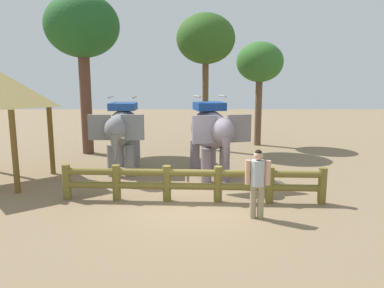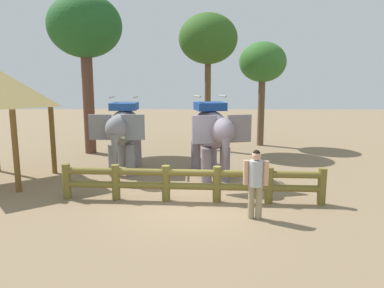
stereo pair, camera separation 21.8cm
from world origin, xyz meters
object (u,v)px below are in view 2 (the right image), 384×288
at_px(tourist_woman_in_black, 256,179).
at_px(tree_far_right, 85,29).
at_px(log_fence, 191,181).
at_px(tree_far_left, 263,64).
at_px(elephant_near_left, 124,130).
at_px(tree_back_center, 208,40).
at_px(elephant_center, 212,132).

distance_m(tourist_woman_in_black, tree_far_right, 11.44).
distance_m(log_fence, tree_far_left, 10.27).
xyz_separation_m(tree_far_left, tree_far_right, (-8.31, -2.08, 1.46)).
xyz_separation_m(elephant_near_left, tree_back_center, (3.24, 4.40, 3.63)).
distance_m(elephant_center, tree_far_left, 7.40).
bearing_deg(log_fence, tourist_woman_in_black, -38.85).
distance_m(log_fence, tree_far_right, 9.82).
xyz_separation_m(elephant_center, tree_far_left, (2.79, 6.37, 2.53)).
height_order(elephant_center, tree_back_center, tree_back_center).
distance_m(elephant_near_left, tree_far_right, 5.83).
bearing_deg(tree_far_left, elephant_near_left, -137.09).
xyz_separation_m(log_fence, elephant_near_left, (-2.57, 3.38, 1.00)).
relative_size(tree_back_center, tree_far_right, 0.90).
height_order(log_fence, tree_far_right, tree_far_right).
xyz_separation_m(elephant_center, tree_back_center, (0.00, 5.15, 3.58)).
bearing_deg(tree_back_center, tree_far_right, -171.12).
bearing_deg(tree_far_right, tree_back_center, 8.88).
relative_size(elephant_near_left, tree_far_right, 0.46).
bearing_deg(tree_back_center, elephant_center, -90.04).
distance_m(elephant_center, tree_far_right, 8.05).
bearing_deg(tree_far_right, tree_far_left, 14.03).
xyz_separation_m(log_fence, tree_far_left, (3.47, 8.98, 3.57)).
xyz_separation_m(tourist_woman_in_black, tree_back_center, (-0.96, 9.09, 4.19)).
height_order(tourist_woman_in_black, tree_far_left, tree_far_left).
xyz_separation_m(elephant_near_left, tourist_woman_in_black, (4.21, -4.70, -0.56)).
relative_size(log_fence, elephant_center, 2.19).
relative_size(tree_far_left, tree_far_right, 0.73).
relative_size(log_fence, tree_far_right, 1.06).
height_order(elephant_near_left, tree_far_right, tree_far_right).
bearing_deg(tourist_woman_in_black, tree_far_right, 128.21).
height_order(tree_far_left, tree_back_center, tree_back_center).
xyz_separation_m(tourist_woman_in_black, tree_far_right, (-6.48, 8.23, 4.60)).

